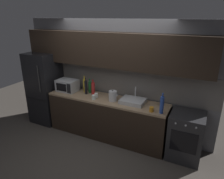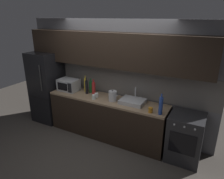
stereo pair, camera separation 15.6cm
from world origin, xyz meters
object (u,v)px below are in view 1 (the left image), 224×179
Objects in this scene: mug_white at (96,95)px; wine_bottle_red at (93,89)px; mug_clear at (94,97)px; wine_bottle_dark at (86,87)px; microwave at (67,85)px; wine_bottle_yellow at (85,85)px; oven_range at (186,136)px; mug_amber at (152,109)px; refrigerator at (45,88)px; wine_bottle_blue at (162,105)px; kettle at (113,96)px; wine_bottle_green at (90,87)px.

wine_bottle_red is at bearing 143.33° from mug_white.
mug_white is 0.12m from mug_clear.
wine_bottle_dark is at bearing 147.94° from mug_clear.
wine_bottle_yellow is at bearing 17.12° from microwave.
mug_amber is at bearing -162.53° from oven_range.
microwave is (-2.69, 0.02, 0.58)m from oven_range.
refrigerator is at bearing 178.48° from mug_white.
microwave reaches higher than mug_clear.
refrigerator is 3.79× the size of microwave.
wine_bottle_blue is 0.21m from mug_amber.
wine_bottle_green is at bearing 163.23° from kettle.
oven_range is at bearing 1.16° from mug_white.
kettle is at bearing 16.67° from mug_clear.
wine_bottle_dark is 3.83× the size of mug_clear.
wine_bottle_red is at bearing 123.07° from mug_clear.
kettle is at bearing -178.20° from oven_range.
wine_bottle_yellow is (-1.84, 0.32, -0.01)m from wine_bottle_blue.
wine_bottle_blue reaches higher than mug_amber.
mug_clear is (-1.25, 0.03, 0.00)m from mug_amber.
wine_bottle_dark reaches higher than mug_amber.
microwave is (0.68, 0.02, 0.16)m from refrigerator.
wine_bottle_blue is at bearing -9.92° from wine_bottle_yellow.
wine_bottle_yellow is (-0.27, 0.08, 0.01)m from wine_bottle_red.
wine_bottle_yellow is (1.07, 0.14, 0.19)m from refrigerator.
oven_range is at bearing 1.80° from kettle.
mug_amber is (1.53, -0.35, -0.09)m from wine_bottle_green.
refrigerator reaches higher than wine_bottle_green.
wine_bottle_yellow is at bearing -173.27° from wine_bottle_green.
wine_bottle_blue is at bearing -0.78° from mug_clear.
mug_clear is (1.49, -0.16, 0.08)m from refrigerator.
microwave is at bearing 175.88° from mug_white.
wine_bottle_blue is at bearing -158.04° from oven_range.
kettle reaches higher than mug_white.
kettle reaches higher than mug_clear.
mug_white is at bearing -23.57° from wine_bottle_yellow.
mug_white is (-1.43, 0.14, -0.12)m from wine_bottle_blue.
wine_bottle_blue is 1.04× the size of wine_bottle_dark.
kettle is 0.83m from wine_bottle_yellow.
wine_bottle_green is at bearing 167.05° from mug_amber.
mug_amber and mug_white have the same top height.
wine_bottle_green is 0.92× the size of wine_bottle_red.
kettle is 0.61× the size of wine_bottle_blue.
mug_white is at bearing -4.12° from microwave.
oven_range is 2.31× the size of wine_bottle_blue.
refrigerator is at bearing 176.41° from wine_bottle_blue.
microwave is 1.18× the size of wine_bottle_blue.
wine_bottle_blue is (1.71, -0.34, 0.03)m from wine_bottle_green.
oven_range is 2.77× the size of wine_bottle_green.
wine_bottle_green is (-2.16, 0.16, 0.58)m from oven_range.
wine_bottle_blue is 1.43m from mug_clear.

